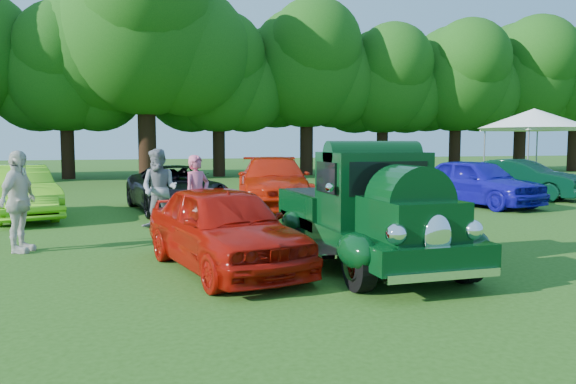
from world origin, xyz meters
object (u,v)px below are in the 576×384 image
object	(u,v)px
back_car_blue	(477,182)
back_car_green	(520,179)
spectator_pink	(197,195)
red_convertible	(224,227)
spectator_grey	(159,189)
canopy_tent	(534,119)
spectator_white	(18,202)
back_car_lime	(18,192)
hero_pickup	(366,215)
back_car_black	(175,189)
back_car_orange	(273,182)

from	to	relation	value
back_car_blue	back_car_green	bearing A→B (deg)	13.59
back_car_green	spectator_pink	distance (m)	13.50
red_convertible	spectator_grey	size ratio (longest dim) A/B	2.13
back_car_green	canopy_tent	world-z (taller)	canopy_tent
back_car_blue	spectator_white	bearing A→B (deg)	-176.09
back_car_lime	spectator_pink	world-z (taller)	spectator_pink
back_car_lime	canopy_tent	size ratio (longest dim) A/B	0.93
spectator_grey	canopy_tent	world-z (taller)	canopy_tent
hero_pickup	red_convertible	xyz separation A→B (m)	(-2.44, 0.25, -0.14)
back_car_blue	canopy_tent	distance (m)	8.40
back_car_lime	spectator_grey	size ratio (longest dim) A/B	2.29
back_car_lime	spectator_grey	distance (m)	4.61
back_car_lime	spectator_grey	world-z (taller)	spectator_grey
back_car_lime	spectator_pink	distance (m)	6.02
back_car_lime	back_car_black	distance (m)	4.31
hero_pickup	spectator_pink	size ratio (longest dim) A/B	2.73
spectator_pink	canopy_tent	size ratio (longest dim) A/B	0.38
back_car_lime	back_car_orange	xyz separation A→B (m)	(7.43, 0.72, 0.07)
canopy_tent	back_car_lime	bearing A→B (deg)	-168.63
back_car_blue	spectator_white	size ratio (longest dim) A/B	2.35
spectator_pink	red_convertible	bearing A→B (deg)	-123.25
back_car_black	back_car_green	xyz separation A→B (m)	(12.64, 0.25, 0.03)
spectator_pink	spectator_grey	xyz separation A→B (m)	(-0.74, 1.30, 0.06)
back_car_black	spectator_grey	bearing A→B (deg)	-109.37
hero_pickup	back_car_blue	bearing A→B (deg)	44.38
hero_pickup	red_convertible	world-z (taller)	hero_pickup
back_car_blue	spectator_pink	size ratio (longest dim) A/B	2.52
back_car_blue	spectator_pink	distance (m)	10.15
back_car_blue	red_convertible	bearing A→B (deg)	-158.85
back_car_orange	hero_pickup	bearing A→B (deg)	-82.75
hero_pickup	back_car_orange	world-z (taller)	hero_pickup
red_convertible	spectator_white	size ratio (longest dim) A/B	2.12
spectator_grey	back_car_black	bearing A→B (deg)	108.28
hero_pickup	spectator_white	xyz separation A→B (m)	(-5.92, 2.80, 0.14)
back_car_black	red_convertible	bearing A→B (deg)	-97.44
back_car_blue	spectator_grey	xyz separation A→B (m)	(-10.34, -2.00, 0.19)
back_car_blue	canopy_tent	world-z (taller)	canopy_tent
back_car_black	back_car_green	distance (m)	12.64
hero_pickup	spectator_white	size ratio (longest dim) A/B	2.54
back_car_lime	back_car_black	world-z (taller)	back_car_lime
back_car_orange	spectator_white	size ratio (longest dim) A/B	2.83
hero_pickup	back_car_black	xyz separation A→B (m)	(-2.46, 8.35, -0.15)
back_car_black	back_car_orange	distance (m)	3.16
back_car_black	back_car_orange	bearing A→B (deg)	-2.50
back_car_black	spectator_pink	xyz separation A→B (m)	(0.05, -4.61, 0.22)
hero_pickup	spectator_white	distance (m)	6.55
red_convertible	spectator_white	distance (m)	4.32
red_convertible	back_car_black	size ratio (longest dim) A/B	0.83
spectator_pink	spectator_white	distance (m)	3.63
spectator_grey	canopy_tent	distance (m)	18.23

